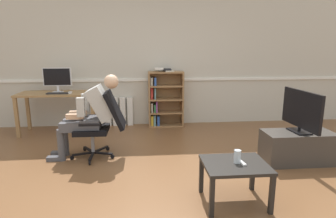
% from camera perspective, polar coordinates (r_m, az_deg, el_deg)
% --- Properties ---
extents(ground_plane, '(18.00, 18.00, 0.00)m').
position_cam_1_polar(ground_plane, '(3.52, -1.21, -14.32)').
color(ground_plane, brown).
extents(back_wall, '(12.00, 0.13, 2.70)m').
position_cam_1_polar(back_wall, '(5.79, -3.15, 10.14)').
color(back_wall, beige).
rests_on(back_wall, ground_plane).
extents(computer_desk, '(1.38, 0.59, 0.76)m').
position_cam_1_polar(computer_desk, '(5.58, -21.14, 2.00)').
color(computer_desk, '#9E7547').
rests_on(computer_desk, ground_plane).
extents(imac_monitor, '(0.51, 0.14, 0.45)m').
position_cam_1_polar(imac_monitor, '(5.61, -21.30, 5.82)').
color(imac_monitor, silver).
rests_on(imac_monitor, computer_desk).
extents(keyboard, '(0.38, 0.12, 0.02)m').
position_cam_1_polar(keyboard, '(5.42, -21.18, 2.96)').
color(keyboard, black).
rests_on(keyboard, computer_desk).
extents(computer_mouse, '(0.06, 0.10, 0.03)m').
position_cam_1_polar(computer_mouse, '(5.38, -19.00, 3.13)').
color(computer_mouse, white).
rests_on(computer_mouse, computer_desk).
extents(bookshelf, '(0.69, 0.29, 1.17)m').
position_cam_1_polar(bookshelf, '(5.69, -0.91, 2.04)').
color(bookshelf, olive).
rests_on(bookshelf, ground_plane).
extents(radiator, '(0.84, 0.08, 0.58)m').
position_cam_1_polar(radiator, '(5.85, -11.15, -0.52)').
color(radiator, white).
rests_on(radiator, ground_plane).
extents(office_chair, '(0.80, 0.61, 0.97)m').
position_cam_1_polar(office_chair, '(4.19, -13.00, -2.54)').
color(office_chair, black).
rests_on(office_chair, ground_plane).
extents(person_seated, '(1.03, 0.40, 1.20)m').
position_cam_1_polar(person_seated, '(4.19, -15.42, -0.94)').
color(person_seated, '#4C4C51').
rests_on(person_seated, ground_plane).
extents(tv_stand, '(0.95, 0.44, 0.44)m').
position_cam_1_polar(tv_stand, '(4.36, 24.48, -6.97)').
color(tv_stand, '#3D3833').
rests_on(tv_stand, ground_plane).
extents(tv_screen, '(0.22, 0.82, 0.57)m').
position_cam_1_polar(tv_screen, '(4.22, 25.13, -0.32)').
color(tv_screen, black).
rests_on(tv_screen, tv_stand).
extents(coffee_table, '(0.64, 0.54, 0.43)m').
position_cam_1_polar(coffee_table, '(3.03, 13.24, -11.58)').
color(coffee_table, black).
rests_on(coffee_table, ground_plane).
extents(drinking_glass, '(0.07, 0.07, 0.13)m').
position_cam_1_polar(drinking_glass, '(3.00, 13.72, -9.22)').
color(drinking_glass, silver).
rests_on(drinking_glass, coffee_table).
extents(spare_remote, '(0.06, 0.15, 0.02)m').
position_cam_1_polar(spare_remote, '(3.02, 14.48, -10.30)').
color(spare_remote, white).
rests_on(spare_remote, coffee_table).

